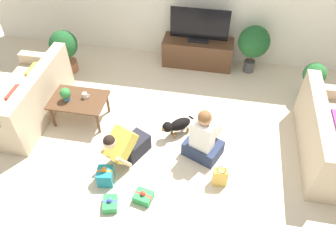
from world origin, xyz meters
TOP-DOWN VIEW (x-y plane):
  - ground_plane at (0.00, 0.00)m, footprint 16.00×16.00m
  - sofa_left at (-2.40, 0.37)m, footprint 0.89×1.86m
  - sofa_right at (2.40, 0.36)m, footprint 0.89×1.86m
  - coffee_table at (-1.50, 0.39)m, footprint 0.88×0.61m
  - tv_console at (0.19, 2.32)m, footprint 1.35×0.47m
  - tv at (0.19, 2.32)m, footprint 1.09×0.20m
  - potted_plant_corner_right at (2.25, 1.64)m, footprint 0.39×0.39m
  - potted_plant_corner_left at (-2.25, 1.65)m, footprint 0.52×0.52m
  - potted_plant_back_right at (1.22, 2.27)m, footprint 0.58×0.58m
  - person_kneeling at (-0.52, -0.32)m, footprint 0.61×0.79m
  - person_sitting at (0.56, -0.03)m, footprint 0.64×0.60m
  - dog at (0.11, 0.32)m, footprint 0.48×0.41m
  - gift_box_a at (-0.12, -0.95)m, footprint 0.27×0.24m
  - gift_box_b at (-0.71, -0.76)m, footprint 0.24×0.26m
  - gift_box_c at (-0.53, -1.13)m, footprint 0.23×0.27m
  - gift_bag_a at (0.86, -0.50)m, footprint 0.21×0.14m
  - mug at (-1.39, 0.45)m, footprint 0.12×0.08m
  - tabletop_plant at (-1.66, 0.34)m, footprint 0.17×0.17m

SIDE VIEW (x-z plane):
  - ground_plane at x=0.00m, z-range 0.00..0.00m
  - gift_box_c at x=-0.53m, z-range -0.03..0.14m
  - gift_box_a at x=-0.12m, z-range -0.03..0.16m
  - gift_box_b at x=-0.71m, z-range -0.03..0.28m
  - gift_bag_a at x=0.86m, z-range -0.01..0.31m
  - dog at x=0.11m, z-range 0.04..0.37m
  - tv_console at x=0.19m, z-range 0.00..0.53m
  - sofa_right at x=2.40m, z-range -0.13..0.72m
  - sofa_left at x=-2.40m, z-range -0.12..0.72m
  - person_kneeling at x=-0.52m, z-range -0.05..0.68m
  - person_sitting at x=0.56m, z-range -0.12..0.80m
  - coffee_table at x=-1.50m, z-range 0.17..0.60m
  - potted_plant_corner_right at x=2.25m, z-range 0.08..0.80m
  - mug at x=-1.39m, z-range 0.43..0.52m
  - potted_plant_corner_left at x=-2.25m, z-range 0.09..0.92m
  - tabletop_plant at x=-1.66m, z-range 0.44..0.67m
  - potted_plant_back_right at x=1.22m, z-range 0.15..1.09m
  - tv at x=0.19m, z-range 0.50..1.14m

